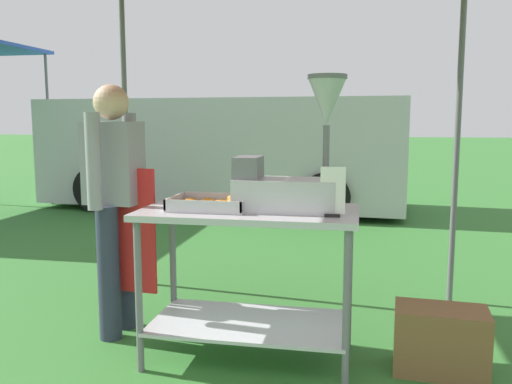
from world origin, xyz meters
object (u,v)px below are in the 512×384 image
donut_tray (212,204)px  supply_crate (440,340)px  donut_fryer (293,169)px  donut_cart (249,253)px  van_silver (224,152)px  vendor (115,197)px  menu_sign (333,195)px

donut_tray → supply_crate: (1.28, 0.06, -0.73)m
donut_fryer → supply_crate: size_ratio=1.44×
donut_cart → donut_fryer: (0.25, -0.02, 0.49)m
donut_tray → van_silver: (-1.32, 5.40, -0.04)m
donut_fryer → vendor: 1.21m
donut_tray → vendor: 0.75m
donut_cart → supply_crate: size_ratio=2.37×
vendor → van_silver: bearing=96.8°
menu_sign → van_silver: size_ratio=0.05×
donut_fryer → van_silver: size_ratio=0.13×
donut_fryer → menu_sign: size_ratio=2.83×
donut_cart → supply_crate: donut_cart is taller
menu_sign → vendor: (-1.39, 0.36, -0.10)m
donut_tray → vendor: (-0.71, 0.25, -0.01)m
donut_tray → supply_crate: donut_tray is taller
supply_crate → van_silver: size_ratio=0.09×
donut_cart → vendor: bearing=166.8°
donut_tray → menu_sign: size_ratio=1.67×
donut_cart → vendor: (-0.92, 0.22, 0.27)m
van_silver → menu_sign: bearing=-70.0°
donut_fryer → donut_tray: bearing=-177.9°
menu_sign → vendor: 1.44m
vendor → supply_crate: 2.12m
donut_cart → donut_fryer: bearing=-4.0°
donut_cart → donut_fryer: 0.55m
donut_tray → donut_cart: bearing=9.1°
donut_tray → donut_fryer: donut_fryer is taller
donut_cart → donut_fryer: size_ratio=1.65×
donut_tray → donut_fryer: 0.50m
menu_sign → van_silver: 5.87m
vendor → van_silver: (-0.61, 5.15, -0.02)m
vendor → supply_crate: (1.99, -0.19, -0.72)m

